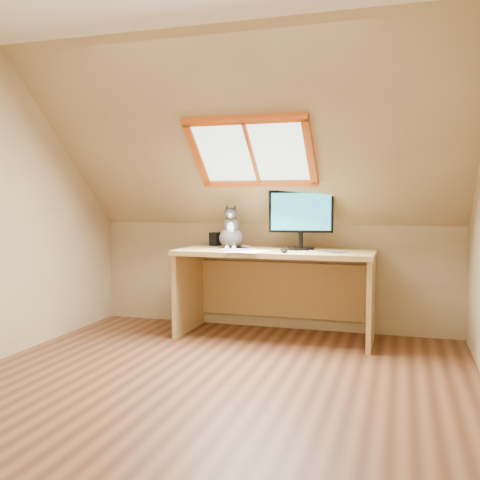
% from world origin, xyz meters
% --- Properties ---
extents(ground, '(3.50, 3.50, 0.00)m').
position_xyz_m(ground, '(0.00, 0.00, 0.00)').
color(ground, brown).
rests_on(ground, ground).
extents(room_shell, '(3.52, 3.52, 2.41)m').
position_xyz_m(room_shell, '(0.00, -0.09, 1.43)').
color(room_shell, tan).
rests_on(room_shell, ground).
extents(desk, '(1.73, 0.76, 0.79)m').
position_xyz_m(desk, '(0.12, 1.45, 0.56)').
color(desk, tan).
rests_on(desk, ground).
extents(monitor, '(0.57, 0.24, 0.52)m').
position_xyz_m(monitor, '(0.34, 1.44, 1.09)').
color(monitor, black).
rests_on(monitor, desk).
extents(cat, '(0.27, 0.31, 0.41)m').
position_xyz_m(cat, '(-0.30, 1.42, 0.93)').
color(cat, '#403A38').
rests_on(cat, desk).
extents(desk_speaker, '(0.11, 0.11, 0.13)m').
position_xyz_m(desk_speaker, '(-0.53, 1.63, 0.85)').
color(desk_speaker, black).
rests_on(desk_speaker, desk).
extents(graphics_tablet, '(0.28, 0.20, 0.01)m').
position_xyz_m(graphics_tablet, '(-0.18, 1.18, 0.80)').
color(graphics_tablet, '#B2B2B7').
rests_on(graphics_tablet, desk).
extents(mouse, '(0.09, 0.12, 0.03)m').
position_xyz_m(mouse, '(0.26, 1.13, 0.81)').
color(mouse, black).
rests_on(mouse, desk).
extents(papers, '(0.35, 0.30, 0.01)m').
position_xyz_m(papers, '(-0.01, 1.12, 0.79)').
color(papers, white).
rests_on(papers, desk).
extents(cables, '(0.51, 0.26, 0.01)m').
position_xyz_m(cables, '(0.55, 1.26, 0.79)').
color(cables, silver).
rests_on(cables, desk).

